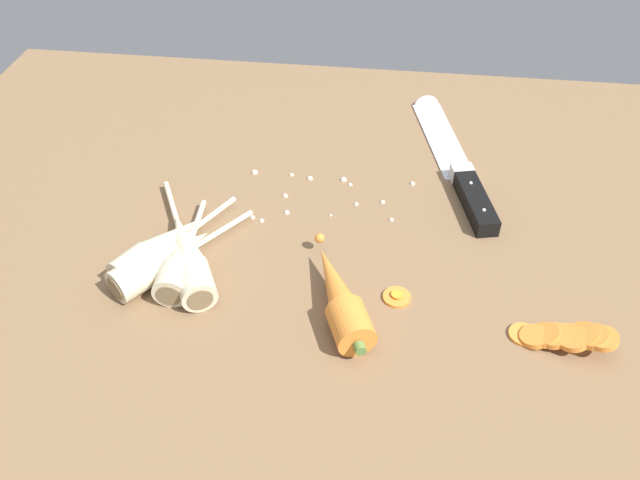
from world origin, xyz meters
TOP-DOWN VIEW (x-y plane):
  - ground_plane at (0.00, 0.00)cm, footprint 120.00×90.00cm
  - chefs_knife at (16.03, 19.89)cm, footprint 11.59×34.50cm
  - whole_carrot at (3.32, -11.49)cm, footprint 9.18×17.08cm
  - parsnip_front at (-18.37, -6.33)cm, footprint 11.32×17.84cm
  - parsnip_mid_left at (-15.27, -7.94)cm, footprint 4.45×17.27cm
  - parsnip_mid_right at (-14.87, -6.91)cm, footprint 12.45×21.71cm
  - parsnip_back at (-17.34, -8.11)cm, footprint 13.69×17.15cm
  - carrot_slice_stack at (26.73, -13.38)cm, footprint 10.40×4.54cm
  - carrot_slice_stray_near at (9.51, -8.92)cm, footprint 3.15×3.15cm
  - mince_crumbs at (-1.84, 9.23)cm, footprint 22.65×10.88cm

SIDE VIEW (x-z plane):
  - ground_plane at x=0.00cm, z-range -4.00..0.00cm
  - carrot_slice_stray_near at x=9.51cm, z-range 0.01..0.71cm
  - mince_crumbs at x=-1.84cm, z-range -0.07..0.82cm
  - chefs_knife at x=16.03cm, z-range -1.44..2.74cm
  - carrot_slice_stack at x=26.73cm, z-range -0.32..3.00cm
  - parsnip_mid_right at x=-14.87cm, z-range -0.02..3.98cm
  - parsnip_back at x=-17.34cm, z-range -0.02..3.98cm
  - parsnip_front at x=-18.37cm, z-range -0.02..3.98cm
  - parsnip_mid_left at x=-15.27cm, z-range -0.02..3.98cm
  - whole_carrot at x=3.32cm, z-range 0.00..4.20cm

